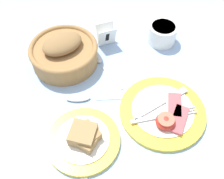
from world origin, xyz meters
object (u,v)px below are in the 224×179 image
breakfast_plate (163,112)px  number_card (105,36)px  bread_plate (83,138)px  bread_basket (64,52)px  teaspoon_near_cup (99,61)px  sugar_cup (162,33)px  teaspoon_by_saucer (87,98)px

breakfast_plate → number_card: size_ratio=3.25×
breakfast_plate → bread_plate: size_ratio=1.25×
bread_basket → teaspoon_near_cup: (0.10, -0.04, -0.04)m
bread_plate → teaspoon_near_cup: 0.28m
breakfast_plate → teaspoon_near_cup: bearing=116.3°
number_card → sugar_cup: bearing=-15.9°
sugar_cup → number_card: number_card is taller
bread_basket → teaspoon_near_cup: bread_basket is taller
sugar_cup → number_card: (-0.19, 0.04, 0.00)m
number_card → teaspoon_near_cup: size_ratio=0.39×
breakfast_plate → number_card: (-0.08, 0.32, 0.03)m
sugar_cup → teaspoon_by_saucer: bearing=-151.2°
sugar_cup → teaspoon_near_cup: 0.23m
teaspoon_by_saucer → breakfast_plate: bearing=164.4°
bread_basket → number_card: bearing=15.9°
teaspoon_by_saucer → teaspoon_near_cup: 0.15m
bread_basket → number_card: 0.15m
bread_plate → sugar_cup: (0.34, 0.29, 0.02)m
breakfast_plate → sugar_cup: sugar_cup is taller
number_card → teaspoon_near_cup: 0.09m
number_card → teaspoon_by_saucer: 0.24m
bread_plate → number_card: 0.37m
breakfast_plate → teaspoon_near_cup: (-0.12, 0.24, -0.00)m
bread_basket → teaspoon_by_saucer: (0.03, -0.16, -0.04)m
teaspoon_by_saucer → teaspoon_near_cup: (0.07, 0.13, 0.00)m
bread_plate → teaspoon_near_cup: size_ratio=1.00×
bread_basket → teaspoon_by_saucer: bread_basket is taller
bread_basket → teaspoon_near_cup: bearing=-18.7°
bread_plate → number_card: number_card is taller
bread_basket → teaspoon_near_cup: size_ratio=1.12×
number_card → breakfast_plate: bearing=-80.3°
number_card → teaspoon_by_saucer: number_card is taller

